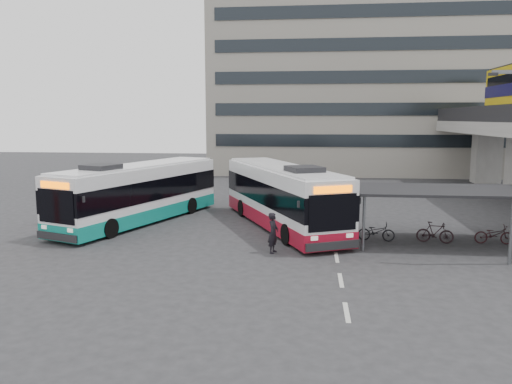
# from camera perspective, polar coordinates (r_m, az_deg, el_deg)

# --- Properties ---
(ground) EXTENTS (120.00, 120.00, 0.00)m
(ground) POSITION_cam_1_polar(r_m,az_deg,el_deg) (21.28, 2.40, -7.27)
(ground) COLOR #28282B
(ground) RESTS_ON ground
(bike_shelter) EXTENTS (10.00, 4.00, 2.54)m
(bike_shelter) POSITION_cam_1_polar(r_m,az_deg,el_deg) (24.84, 22.78, -1.77)
(bike_shelter) COLOR #595B60
(bike_shelter) RESTS_ON ground
(office_block) EXTENTS (30.00, 15.00, 25.00)m
(office_block) POSITION_cam_1_polar(r_m,az_deg,el_deg) (57.03, 11.26, 15.08)
(office_block) COLOR gray
(office_block) RESTS_ON ground
(road_markings) EXTENTS (0.15, 7.60, 0.01)m
(road_markings) POSITION_cam_1_polar(r_m,az_deg,el_deg) (18.41, 9.66, -9.90)
(road_markings) COLOR beige
(road_markings) RESTS_ON ground
(bus_main) EXTENTS (7.27, 11.86, 3.51)m
(bus_main) POSITION_cam_1_polar(r_m,az_deg,el_deg) (26.55, 2.94, -0.52)
(bus_main) COLOR white
(bus_main) RESTS_ON ground
(bus_teal) EXTENTS (6.39, 11.89, 3.47)m
(bus_teal) POSITION_cam_1_polar(r_m,az_deg,el_deg) (28.50, -13.14, -0.15)
(bus_teal) COLOR white
(bus_teal) RESTS_ON ground
(pedestrian) EXTENTS (0.56, 0.72, 1.76)m
(pedestrian) POSITION_cam_1_polar(r_m,az_deg,el_deg) (21.49, 1.98, -4.69)
(pedestrian) COLOR black
(pedestrian) RESTS_ON ground
(sign_totem_mid) EXTENTS (0.56, 0.21, 2.60)m
(sign_totem_mid) POSITION_cam_1_polar(r_m,az_deg,el_deg) (29.05, -21.97, -0.92)
(sign_totem_mid) COLOR #B2170B
(sign_totem_mid) RESTS_ON ground
(sign_totem_north) EXTENTS (0.58, 0.23, 2.66)m
(sign_totem_north) POSITION_cam_1_polar(r_m,az_deg,el_deg) (33.17, -18.29, 0.41)
(sign_totem_north) COLOR #B2170B
(sign_totem_north) RESTS_ON ground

